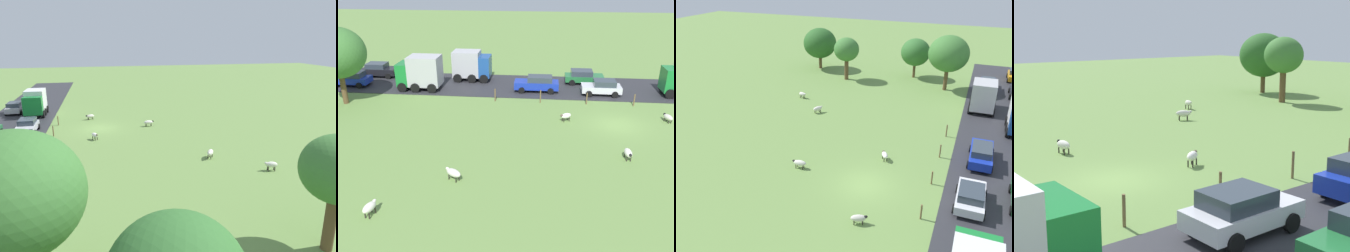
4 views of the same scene
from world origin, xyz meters
TOP-DOWN VIEW (x-y plane):
  - ground_plane at (0.00, 0.00)m, footprint 160.00×160.00m
  - road_strip at (9.68, 0.00)m, footprint 8.00×80.00m
  - sheep_0 at (-13.36, 15.09)m, footprint 1.08×0.65m
  - sheep_1 at (-9.54, 11.52)m, footprint 0.98×1.19m
  - sheep_2 at (1.03, -4.34)m, footprint 1.16×0.81m
  - sheep_3 at (-5.82, 0.32)m, footprint 1.22×0.54m
  - sheep_4 at (0.36, 4.20)m, footprint 0.86×1.06m
  - fence_post_0 at (4.70, -2.36)m, footprint 0.12×0.12m
  - fence_post_1 at (4.70, 2.02)m, footprint 0.12×0.12m
  - fence_post_2 at (4.70, 6.40)m, footprint 0.12×0.12m
  - fence_post_3 at (4.70, 10.78)m, footprint 0.12×0.12m
  - truck_0 at (11.38, 14.32)m, footprint 2.69×4.17m
  - truck_2 at (7.58, 19.01)m, footprint 2.79×4.41m
  - car_0 at (11.26, 1.76)m, footprint 2.16×4.19m
  - car_3 at (8.01, 6.78)m, footprint 2.02×4.55m
  - car_4 at (7.61, 0.24)m, footprint 2.11×3.92m
  - car_5 at (11.65, 25.43)m, footprint 2.21×4.05m
  - car_6 at (7.96, 27.00)m, footprint 2.13×4.17m

SIDE VIEW (x-z plane):
  - ground_plane at x=0.00m, z-range 0.00..0.00m
  - road_strip at x=9.68m, z-range 0.00..0.06m
  - sheep_2 at x=1.03m, z-range 0.11..0.79m
  - sheep_3 at x=-5.82m, z-range 0.12..0.84m
  - sheep_4 at x=0.36m, z-range 0.13..0.86m
  - sheep_1 at x=-9.54m, z-range 0.13..0.88m
  - sheep_0 at x=-13.36m, z-range 0.14..0.89m
  - fence_post_1 at x=4.70m, z-range 0.00..1.12m
  - fence_post_0 at x=4.70m, z-range 0.00..1.14m
  - fence_post_2 at x=4.70m, z-range 0.00..1.25m
  - fence_post_3 at x=4.70m, z-range 0.00..1.25m
  - car_0 at x=11.26m, z-range 0.10..1.58m
  - car_4 at x=7.61m, z-range 0.09..1.60m
  - car_6 at x=7.96m, z-range 0.09..1.63m
  - car_5 at x=11.65m, z-range 0.09..1.68m
  - car_3 at x=8.01m, z-range 0.09..1.71m
  - truck_0 at x=11.38m, z-range 0.16..3.45m
  - truck_2 at x=7.58m, z-range 0.15..3.66m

